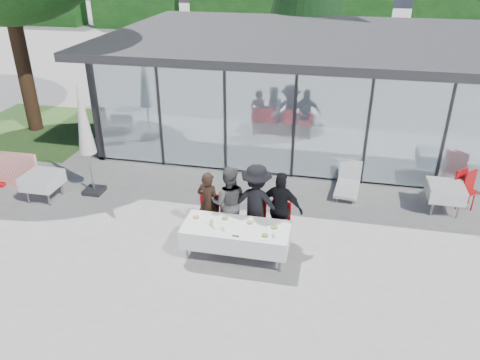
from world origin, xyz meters
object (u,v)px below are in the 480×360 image
Objects in this scene: plate_c at (250,223)px; plate_d at (274,228)px; diner_d at (281,208)px; diner_chair_c at (256,218)px; market_umbrella at (84,126)px; spare_chair_a at (463,186)px; plate_a at (196,218)px; plate_extra at (265,236)px; dining_table at (236,235)px; folded_eyeglasses at (236,236)px; spare_table_left at (42,180)px; juice_bottle at (212,223)px; diner_chair_b at (229,215)px; diner_b at (229,202)px; diner_c at (256,203)px; lounger at (348,182)px; diner_chair_d at (280,221)px; diner_a at (209,203)px; spare_chair_b at (465,185)px; diner_chair_a at (209,213)px; plate_b at (225,219)px; spare_table_right at (445,191)px.

plate_d is at bearing -8.50° from plate_c.
diner_d is at bearing 86.44° from plate_d.
diner_chair_c is 0.87m from plate_d.
spare_chair_a is at bearing 8.12° from market_umbrella.
plate_a and plate_extra have the same top height.
plate_d is (0.79, 0.09, 0.24)m from dining_table.
folded_eyeglasses is (0.07, -0.36, 0.22)m from dining_table.
spare_chair_a is (10.63, 1.97, -0.02)m from spare_table_left.
diner_chair_b is at bearing 79.13° from juice_bottle.
plate_c is (0.61, -0.59, 0.24)m from diner_chair_b.
diner_b is 0.94× the size of diner_c.
diner_d is at bearing 0.96° from diner_chair_b.
plate_d is 3.84m from lounger.
plate_c is at bearing 58.99° from diner_d.
plate_extra is at bearing -113.73° from lounger.
diner_chair_d reaches higher than dining_table.
spare_table_left is 0.88× the size of spare_chair_a.
diner_a is at bearing 145.09° from plate_extra.
spare_chair_b is (5.56, 2.72, 0.00)m from diner_chair_b.
plate_d is 0.85m from folded_eyeglasses.
diner_chair_a is 0.57m from diner_b.
plate_extra is 0.21× the size of lounger.
plate_c is at bearing -4.83° from plate_b.
diner_d is (1.65, 0.02, 0.32)m from diner_chair_a.
market_umbrella reaches higher than juice_bottle.
dining_table is 0.39m from plate_c.
juice_bottle is (-0.50, -0.10, 0.29)m from dining_table.
diner_chair_b is 3.89m from lounger.
spare_chair_b is (4.93, 2.72, 0.00)m from diner_chair_c.
spare_table_right is at bearing 36.51° from plate_d.
dining_table is 2.32× the size of diner_chair_b.
diner_chair_b is at bearing 180.00° from diner_chair_d.
diner_b is 0.58× the size of market_umbrella.
dining_table is 16.14× the size of folded_eyeglasses.
spare_table_right is at bearing -164.48° from diner_b.
diner_chair_d is at bearing 25.54° from plate_b.
lounger is at bearing 56.80° from dining_table.
market_umbrella is at bearing 151.66° from plate_a.
dining_table is at bearing -123.20° from lounger.
folded_eyeglasses is 0.14× the size of spare_chair_b.
plate_a is at bearing 178.54° from plate_d.
diner_d is 12.20× the size of folded_eyeglasses.
spare_table_left is (-6.13, 1.65, -0.22)m from plate_extra.
diner_chair_a is 1.65m from diner_chair_d.
diner_chair_d reaches higher than plate_d.
plate_c is 1.00× the size of plate_d.
diner_chair_a is at bearing -5.66° from diner_b.
diner_d is 5.94× the size of plate_b.
diner_a reaches higher than folded_eyeglasses.
diner_c reaches higher than plate_d.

